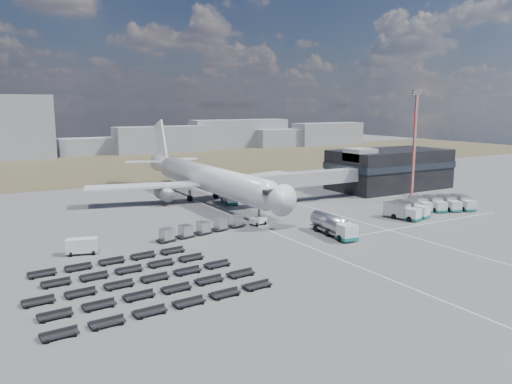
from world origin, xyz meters
TOP-DOWN VIEW (x-y plane):
  - ground at (0.00, 0.00)m, footprint 420.00×420.00m
  - grass_strip at (0.00, 110.00)m, footprint 420.00×90.00m
  - lane_markings at (9.77, 3.00)m, footprint 47.12×110.00m
  - terminal at (47.77, 23.96)m, footprint 30.40×16.40m
  - jet_bridge at (15.90, 20.42)m, footprint 30.30×3.80m
  - airliner at (0.00, 32.38)m, footprint 51.59×64.53m
  - skyline at (3.70, 149.98)m, footprint 293.38×23.44m
  - fuel_tanker at (5.37, -5.91)m, footprint 3.69×10.69m
  - pushback_tug at (-1.52, 6.79)m, footprint 3.14×2.12m
  - utility_van at (-32.57, 4.25)m, footprint 4.71×2.98m
  - catering_truck at (3.21, 27.13)m, footprint 3.77×6.32m
  - service_trucks_near at (25.89, -2.61)m, footprint 7.18×8.02m
  - service_trucks_far at (37.49, -1.21)m, footprint 13.22×10.16m
  - uld_row at (-12.68, 5.81)m, footprint 17.23×5.27m
  - baggage_dollies at (-29.34, -12.02)m, footprint 27.46×21.99m
  - floodlight_mast at (38.44, 7.67)m, footprint 2.33×1.90m

SIDE VIEW (x-z plane):
  - ground at x=0.00m, z-range 0.00..0.00m
  - grass_strip at x=0.00m, z-range 0.00..0.01m
  - lane_markings at x=9.77m, z-range 0.00..0.01m
  - baggage_dollies at x=-29.34m, z-range 0.00..0.80m
  - pushback_tug at x=-1.52m, z-range 0.00..1.34m
  - uld_row at x=-12.68m, z-range 0.19..2.08m
  - utility_van at x=-32.57m, z-range 0.00..2.32m
  - catering_truck at x=3.21m, z-range 0.03..2.75m
  - service_trucks_far at x=37.49m, z-range 0.11..2.71m
  - service_trucks_near at x=25.89m, z-range 0.12..2.89m
  - fuel_tanker at x=5.37m, z-range 0.00..3.38m
  - jet_bridge at x=15.90m, z-range 1.53..8.58m
  - terminal at x=47.77m, z-range -0.25..10.75m
  - airliner at x=0.00m, z-range -3.52..14.10m
  - skyline at x=3.70m, z-range -5.45..19.91m
  - floodlight_mast at x=38.44m, z-range 0.03..24.60m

